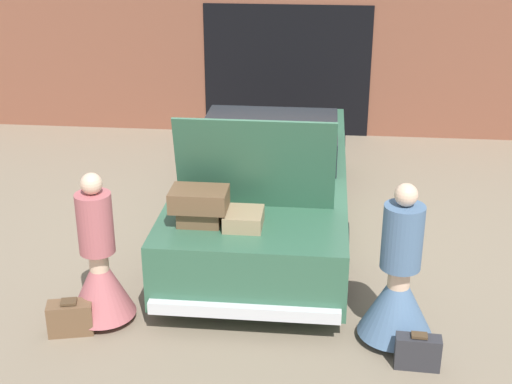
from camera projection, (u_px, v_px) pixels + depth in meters
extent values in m
plane|color=#7F705B|center=(267.00, 226.00, 8.94)|extent=(40.00, 40.00, 0.00)
cube|color=brown|center=(287.00, 52.00, 11.95)|extent=(12.00, 0.12, 2.80)
cube|color=black|center=(287.00, 71.00, 12.00)|extent=(2.80, 0.02, 2.20)
cube|color=#336047|center=(267.00, 188.00, 8.74)|extent=(1.90, 4.79, 0.69)
cube|color=#1E2328|center=(269.00, 139.00, 8.80)|extent=(1.67, 1.53, 0.39)
cylinder|color=black|center=(215.00, 156.00, 10.25)|extent=(0.18, 0.74, 0.74)
cylinder|color=black|center=(338.00, 161.00, 10.08)|extent=(0.18, 0.74, 0.74)
cylinder|color=black|center=(173.00, 249.00, 7.57)|extent=(0.18, 0.74, 0.74)
cylinder|color=black|center=(339.00, 257.00, 7.40)|extent=(0.18, 0.74, 0.74)
cube|color=silver|center=(244.00, 311.00, 6.60)|extent=(1.80, 0.10, 0.12)
cube|color=#336047|center=(255.00, 165.00, 7.11)|extent=(1.61, 0.24, 0.99)
cube|color=brown|center=(200.00, 216.00, 6.94)|extent=(0.42, 0.27, 0.17)
cube|color=#9E8460|center=(244.00, 219.00, 6.90)|extent=(0.37, 0.41, 0.16)
cube|color=brown|center=(199.00, 199.00, 6.87)|extent=(0.55, 0.38, 0.20)
cylinder|color=beige|center=(101.00, 286.00, 6.85)|extent=(0.18, 0.18, 0.74)
cone|color=#B25B60|center=(101.00, 283.00, 6.83)|extent=(0.64, 0.64, 0.67)
cylinder|color=#B25B60|center=(95.00, 223.00, 6.59)|extent=(0.34, 0.34, 0.59)
sphere|color=beige|center=(91.00, 184.00, 6.44)|extent=(0.20, 0.20, 0.20)
cylinder|color=beige|center=(397.00, 304.00, 6.54)|extent=(0.20, 0.20, 0.76)
cone|color=slate|center=(397.00, 300.00, 6.52)|extent=(0.69, 0.69, 0.68)
cylinder|color=slate|center=(402.00, 237.00, 6.28)|extent=(0.37, 0.37, 0.60)
sphere|color=beige|center=(406.00, 195.00, 6.12)|extent=(0.21, 0.21, 0.21)
cube|color=brown|center=(71.00, 318.00, 6.72)|extent=(0.45, 0.30, 0.32)
cube|color=#4C3823|center=(69.00, 302.00, 6.65)|extent=(0.17, 0.15, 0.02)
cube|color=#2D2D33|center=(418.00, 352.00, 6.22)|extent=(0.40, 0.17, 0.31)
cube|color=#4C3823|center=(419.00, 335.00, 6.16)|extent=(0.14, 0.10, 0.02)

